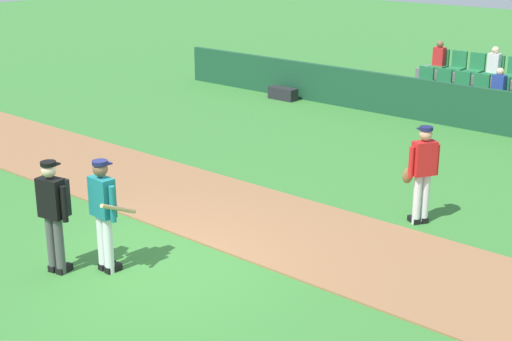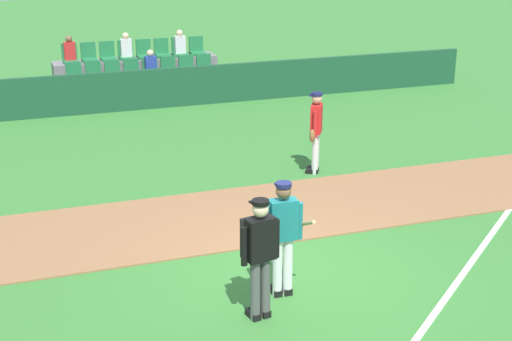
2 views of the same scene
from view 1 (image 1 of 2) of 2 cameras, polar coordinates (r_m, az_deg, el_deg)
ground_plane at (r=11.73m, az=-7.81°, el=-7.19°), size 80.00×80.00×0.00m
infield_dirt_path at (r=13.31m, az=0.08°, el=-3.79°), size 28.00×2.79×0.03m
dugout_fence at (r=19.97m, az=16.09°, el=4.62°), size 20.00×0.16×1.12m
stadium_bleachers at (r=21.28m, az=17.76°, el=5.11°), size 5.00×2.10×1.90m
batter_teal_jersey at (r=11.29m, az=-11.56°, el=-3.09°), size 0.68×0.78×1.76m
umpire_home_plate at (r=11.42m, az=-15.22°, el=-2.95°), size 0.58×0.36×1.76m
runner_red_jersey at (r=13.19m, az=12.59°, el=-0.07°), size 0.47×0.59×1.76m
equipment_bag at (r=22.69m, az=2.07°, el=5.90°), size 0.90×0.36×0.36m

